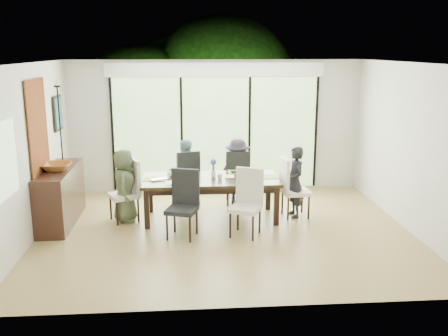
{
  "coord_description": "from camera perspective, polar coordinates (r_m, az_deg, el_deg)",
  "views": [
    {
      "loc": [
        -0.61,
        -7.69,
        2.91
      ],
      "look_at": [
        0.0,
        0.25,
        1.0
      ],
      "focal_mm": 40.0,
      "sensor_mm": 36.0,
      "label": 1
    }
  ],
  "objects": [
    {
      "name": "person_far_right",
      "position": [
        9.48,
        1.54,
        -0.43
      ],
      "size": [
        0.64,
        0.46,
        1.26
      ],
      "primitive_type": "imported",
      "rotation": [
        0.0,
        0.0,
        2.99
      ],
      "color": "#281F2E",
      "rests_on": "floor"
    },
    {
      "name": "wall_right",
      "position": [
        8.64,
        20.48,
        2.23
      ],
      "size": [
        0.02,
        5.0,
        2.7
      ],
      "primitive_type": "cube",
      "color": "beige",
      "rests_on": "floor"
    },
    {
      "name": "table_apron",
      "position": [
        8.65,
        -1.52,
        -1.91
      ],
      "size": [
        2.15,
        0.88,
        0.1
      ],
      "primitive_type": "cube",
      "color": "black",
      "rests_on": "floor"
    },
    {
      "name": "platter_snacks",
      "position": [
        8.31,
        -5.21,
        -1.51
      ],
      "size": [
        0.2,
        0.2,
        0.01
      ],
      "primitive_type": "cube",
      "color": "orange",
      "rests_on": "table_top"
    },
    {
      "name": "table_leg_fr",
      "position": [
        8.44,
        6.01,
        -4.34
      ],
      "size": [
        0.09,
        0.09,
        0.67
      ],
      "primitive_type": "cube",
      "color": "black",
      "rests_on": "floor"
    },
    {
      "name": "wall_back",
      "position": [
        10.33,
        -0.97,
        4.8
      ],
      "size": [
        6.0,
        0.02,
        2.7
      ],
      "primitive_type": "cube",
      "color": "beige",
      "rests_on": "floor"
    },
    {
      "name": "person_left_end",
      "position": [
        8.7,
        -11.31,
        -1.98
      ],
      "size": [
        0.37,
        0.59,
        1.26
      ],
      "primitive_type": "imported",
      "rotation": [
        0.0,
        0.0,
        1.57
      ],
      "color": "#465438",
      "rests_on": "floor"
    },
    {
      "name": "tablet_far_r",
      "position": [
        8.99,
        1.55,
        -0.46
      ],
      "size": [
        0.23,
        0.17,
        0.01
      ],
      "primitive_type": "cube",
      "color": "black",
      "rests_on": "table_top"
    },
    {
      "name": "glass_doors",
      "position": [
        10.32,
        -0.95,
        3.95
      ],
      "size": [
        4.2,
        0.02,
        2.3
      ],
      "primitive_type": "cube",
      "color": "#598C3F",
      "rests_on": "wall_back"
    },
    {
      "name": "table_leg_fl",
      "position": [
        8.33,
        -8.82,
        -4.66
      ],
      "size": [
        0.09,
        0.09,
        0.67
      ],
      "primitive_type": "cube",
      "color": "black",
      "rests_on": "floor"
    },
    {
      "name": "person_right_end",
      "position": [
        8.84,
        8.11,
        -1.6
      ],
      "size": [
        0.46,
        0.64,
        1.26
      ],
      "primitive_type": "imported",
      "rotation": [
        0.0,
        0.0,
        -1.41
      ],
      "color": "black",
      "rests_on": "floor"
    },
    {
      "name": "chair_near_left",
      "position": [
        7.82,
        -4.86,
        -4.21
      ],
      "size": [
        0.56,
        0.56,
        1.07
      ],
      "primitive_type": null,
      "rotation": [
        0.0,
        0.0,
        -0.3
      ],
      "color": "black",
      "rests_on": "floor"
    },
    {
      "name": "wall_left",
      "position": [
        8.2,
        -21.33,
        1.59
      ],
      "size": [
        0.02,
        5.0,
        2.7
      ],
      "primitive_type": "cube",
      "color": "silver",
      "rests_on": "floor"
    },
    {
      "name": "mullion_d",
      "position": [
        10.64,
        10.44,
        4.02
      ],
      "size": [
        0.05,
        0.04,
        2.3
      ],
      "primitive_type": "cube",
      "color": "black",
      "rests_on": "wall_back"
    },
    {
      "name": "candle",
      "position": [
        8.93,
        -18.57,
        9.25
      ],
      "size": [
        0.04,
        0.04,
        0.11
      ],
      "primitive_type": "cylinder",
      "color": "silver",
      "rests_on": "sideboard"
    },
    {
      "name": "deck",
      "position": [
        11.49,
        -1.21,
        -1.44
      ],
      "size": [
        6.0,
        1.8,
        0.1
      ],
      "primitive_type": "cube",
      "color": "brown",
      "rests_on": "ground"
    },
    {
      "name": "vase",
      "position": [
        8.65,
        -1.21,
        -0.69
      ],
      "size": [
        0.08,
        0.08,
        0.12
      ],
      "primitive_type": "cylinder",
      "color": "silver",
      "rests_on": "table_top"
    },
    {
      "name": "foliage_mid",
      "position": [
        13.57,
        -0.12,
        8.79
      ],
      "size": [
        4.0,
        4.0,
        4.0
      ],
      "primitive_type": "sphere",
      "color": "#14380F",
      "rests_on": "ground"
    },
    {
      "name": "table_top",
      "position": [
        8.62,
        -1.52,
        -1.34
      ],
      "size": [
        2.34,
        1.07,
        0.06
      ],
      "primitive_type": "cube",
      "color": "black",
      "rests_on": "floor"
    },
    {
      "name": "cup_b",
      "position": [
        8.52,
        -0.48,
        -1.01
      ],
      "size": [
        0.12,
        0.12,
        0.09
      ],
      "primitive_type": "imported",
      "rotation": [
        0.0,
        0.0,
        1.81
      ],
      "color": "white",
      "rests_on": "table_top"
    },
    {
      "name": "candlestick_base",
      "position": [
        9.12,
        -17.93,
        0.55
      ],
      "size": [
        0.11,
        0.11,
        0.04
      ],
      "primitive_type": "cylinder",
      "color": "black",
      "rests_on": "sideboard"
    },
    {
      "name": "mullion_a",
      "position": [
        10.4,
        -12.6,
        3.7
      ],
      "size": [
        0.05,
        0.04,
        2.3
      ],
      "primitive_type": "cube",
      "color": "black",
      "rests_on": "wall_back"
    },
    {
      "name": "chair_right_end",
      "position": [
        8.87,
        8.22,
        -2.18
      ],
      "size": [
        0.49,
        0.49,
        1.07
      ],
      "primitive_type": null,
      "rotation": [
        0.0,
        0.0,
        1.65
      ],
      "color": "white",
      "rests_on": "floor"
    },
    {
      "name": "mullion_c",
      "position": [
        10.37,
        2.92,
        3.98
      ],
      "size": [
        0.05,
        0.04,
        2.3
      ],
      "primitive_type": "cube",
      "color": "black",
      "rests_on": "wall_back"
    },
    {
      "name": "tapestry",
      "position": [
        8.51,
        -20.51,
        4.46
      ],
      "size": [
        0.02,
        1.0,
        1.5
      ],
      "primitive_type": "cube",
      "color": "#964015",
      "rests_on": "wall_left"
    },
    {
      "name": "art_frame",
      "position": [
        9.75,
        -18.48,
        5.96
      ],
      "size": [
        0.03,
        0.55,
        0.65
      ],
      "primitive_type": "cube",
      "color": "black",
      "rests_on": "wall_left"
    },
    {
      "name": "floor",
      "position": [
        8.24,
        0.13,
        -7.22
      ],
      "size": [
        6.0,
        5.0,
        0.01
      ],
      "primitive_type": "cube",
      "color": "olive",
      "rests_on": "ground"
    },
    {
      "name": "papers",
      "position": [
        8.63,
        3.14,
        -1.13
      ],
      "size": [
        0.29,
        0.21,
        0.0
      ],
      "primitive_type": "cube",
      "color": "white",
      "rests_on": "table_top"
    },
    {
      "name": "placemat_far_l",
      "position": [
        8.99,
        -4.52,
        -0.55
      ],
      "size": [
        0.43,
        0.31,
        0.01
      ],
      "primitive_type": "cube",
      "color": "#85B23F",
      "rests_on": "table_top"
    },
    {
      "name": "tablet_far_l",
      "position": [
        8.94,
        -3.88,
        -0.56
      ],
      "size": [
        0.25,
        0.18,
        0.01
      ],
      "primitive_type": "cube",
      "color": "black",
      "rests_on": "table_top"
    },
    {
      "name": "platter_base",
      "position": [
        8.31,
        -5.21,
        -1.63
      ],
      "size": [
        0.25,
        0.25,
        0.02
      ],
      "primitive_type": "cube",
      "color": "white",
      "rests_on": "table_top"
    },
    {
      "name": "candlestick_shaft",
      "position": [
        9.0,
        -18.23,
        4.69
      ],
      "size": [
        0.03,
        0.03,
        1.32
      ],
      "primitive_type": "cylinder",
      "color": "black",
      "rests_on": "sideboard"
    },
    {
      "name": "placemat_left",
      "position": [
        8.62,
        -7.84,
        -1.25
      ],
      "size": [
        0.43,
        0.31,
        0.01
      ],
      "primitive_type": "cube",
      "color": "#8AAE3E",
      "rests_on": "table_top"
    },
    {
      "name": "hyacinth_blooms",
      "position": [
        8.6,
        -1.22,
        0.7
      ],
      "size": [
        0.11,
        0.11,
        0.11
      ],
      "primitive_type": "sphere",
      "color": "#4E48B5",
      "rests_on": "table_top"
    },
    {
      "name": "mullion_b",
      "position": [
        10.29,
        -4.85,
        3.87
      ],
      "size": [
        0.05,
        0.04,
        2.3
      ],
      "primitive_type": "cube",
      "color": "black",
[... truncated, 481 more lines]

